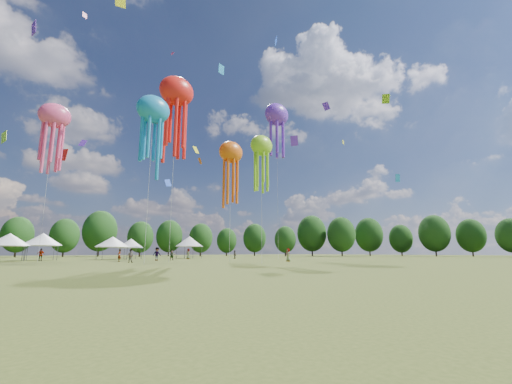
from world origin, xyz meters
TOP-DOWN VIEW (x-y plane):
  - ground at (0.00, 0.00)m, footprint 300.00×300.00m
  - spectator_near at (-6.33, 34.55)m, footprint 0.98×0.95m
  - spectators_far at (3.34, 43.20)m, footprint 31.27×24.10m
  - festival_tents at (-4.11, 54.77)m, footprint 34.35×11.90m
  - show_kites at (6.27, 36.14)m, footprint 42.62×22.23m
  - small_kites at (0.08, 42.88)m, footprint 74.97×59.57m
  - treeline at (-3.87, 62.51)m, footprint 201.57×95.24m

SIDE VIEW (x-z plane):
  - ground at x=0.00m, z-range 0.00..0.00m
  - spectator_near at x=-6.33m, z-range 0.00..1.59m
  - spectators_far at x=3.34m, z-range -0.09..1.84m
  - festival_tents at x=-4.11m, z-range 0.89..5.26m
  - treeline at x=-3.87m, z-range -0.17..13.26m
  - show_kites at x=6.27m, z-range 4.41..35.59m
  - small_kites at x=0.08m, z-range 7.67..53.58m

